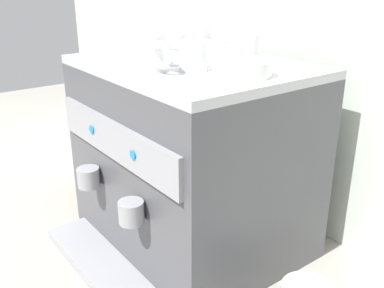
% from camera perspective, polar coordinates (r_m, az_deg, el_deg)
% --- Properties ---
extents(ground_plane, '(4.00, 4.00, 0.00)m').
position_cam_1_polar(ground_plane, '(1.26, -0.00, -11.86)').
color(ground_plane, '#9E998E').
extents(tiled_backsplash_wall, '(2.80, 0.03, 1.07)m').
position_cam_1_polar(tiled_backsplash_wall, '(1.28, 11.67, 13.89)').
color(tiled_backsplash_wall, silver).
rests_on(tiled_backsplash_wall, ground_plane).
extents(espresso_machine, '(0.57, 0.54, 0.49)m').
position_cam_1_polar(espresso_machine, '(1.15, -0.17, -1.63)').
color(espresso_machine, '#4C4C51').
rests_on(espresso_machine, ground_plane).
extents(ceramic_cup_0, '(0.12, 0.08, 0.08)m').
position_cam_1_polar(ceramic_cup_0, '(0.97, -5.52, 11.81)').
color(ceramic_cup_0, white).
rests_on(ceramic_cup_0, espresso_machine).
extents(ceramic_cup_1, '(0.11, 0.09, 0.08)m').
position_cam_1_polar(ceramic_cup_1, '(1.22, 0.60, 13.79)').
color(ceramic_cup_1, white).
rests_on(ceramic_cup_1, espresso_machine).
extents(ceramic_cup_2, '(0.08, 0.08, 0.07)m').
position_cam_1_polar(ceramic_cup_2, '(1.04, 6.90, 12.15)').
color(ceramic_cup_2, white).
rests_on(ceramic_cup_2, espresso_machine).
extents(ceramic_cup_3, '(0.07, 0.10, 0.07)m').
position_cam_1_polar(ceramic_cup_3, '(1.11, -2.04, 12.71)').
color(ceramic_cup_3, white).
rests_on(ceramic_cup_3, espresso_machine).
extents(ceramic_cup_4, '(0.08, 0.09, 0.07)m').
position_cam_1_polar(ceramic_cup_4, '(0.97, -0.05, 11.47)').
color(ceramic_cup_4, white).
rests_on(ceramic_cup_4, espresso_machine).
extents(ceramic_bowl_0, '(0.11, 0.11, 0.04)m').
position_cam_1_polar(ceramic_bowl_0, '(1.13, 4.51, 12.12)').
color(ceramic_bowl_0, white).
rests_on(ceramic_bowl_0, espresso_machine).
extents(ceramic_bowl_1, '(0.12, 0.12, 0.03)m').
position_cam_1_polar(ceramic_bowl_1, '(0.92, 6.54, 9.77)').
color(ceramic_bowl_1, white).
rests_on(ceramic_bowl_1, espresso_machine).
extents(ceramic_bowl_2, '(0.12, 0.12, 0.04)m').
position_cam_1_polar(ceramic_bowl_2, '(1.13, -7.30, 12.11)').
color(ceramic_bowl_2, white).
rests_on(ceramic_bowl_2, espresso_machine).
extents(coffee_grinder, '(0.15, 0.15, 0.39)m').
position_cam_1_polar(coffee_grinder, '(1.53, -10.38, 1.67)').
color(coffee_grinder, '#333338').
rests_on(coffee_grinder, ground_plane).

